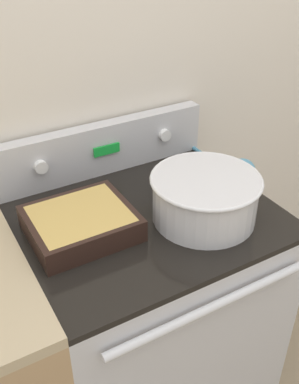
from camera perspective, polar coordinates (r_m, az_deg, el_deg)
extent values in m
cube|color=beige|center=(1.44, -7.60, 15.35)|extent=(8.00, 0.05, 2.50)
cube|color=#BCBCC1|center=(1.62, -0.35, -16.30)|extent=(0.73, 0.62, 0.90)
cube|color=black|center=(1.31, -0.41, -3.09)|extent=(0.73, 0.62, 0.02)
cylinder|color=silver|center=(1.15, 8.03, -14.24)|extent=(0.60, 0.02, 0.02)
cube|color=#BCBCC1|center=(1.48, -5.97, 5.55)|extent=(0.73, 0.05, 0.17)
cylinder|color=white|center=(1.39, -13.61, 3.10)|extent=(0.04, 0.02, 0.04)
cylinder|color=white|center=(1.54, 1.98, 7.22)|extent=(0.04, 0.02, 0.04)
cube|color=green|center=(1.45, -5.46, 5.35)|extent=(0.09, 0.01, 0.03)
cylinder|color=silver|center=(1.26, 7.03, -0.78)|extent=(0.29, 0.29, 0.13)
torus|color=silver|center=(1.23, 7.22, 1.62)|extent=(0.31, 0.31, 0.01)
cylinder|color=beige|center=(1.24, 7.18, 1.10)|extent=(0.27, 0.27, 0.02)
cube|color=black|center=(1.23, -8.70, -3.96)|extent=(0.28, 0.24, 0.06)
cube|color=tan|center=(1.22, -8.76, -3.41)|extent=(0.24, 0.21, 0.04)
cylinder|color=teal|center=(1.56, 8.42, 3.61)|extent=(0.01, 0.27, 0.01)
sphere|color=teal|center=(1.46, 11.71, 2.55)|extent=(0.08, 0.08, 0.08)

